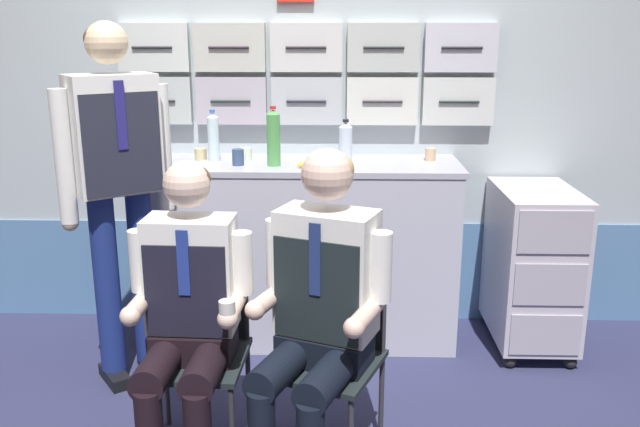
{
  "coord_description": "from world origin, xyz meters",
  "views": [
    {
      "loc": [
        0.17,
        -2.46,
        1.69
      ],
      "look_at": [
        0.09,
        0.38,
        0.91
      ],
      "focal_mm": 37.98,
      "sensor_mm": 36.0,
      "label": 1
    }
  ],
  "objects": [
    {
      "name": "crew_member_center",
      "position": [
        0.1,
        -0.1,
        0.7
      ],
      "size": [
        0.56,
        0.7,
        1.27
      ],
      "color": "black",
      "rests_on": "ground"
    },
    {
      "name": "sparkling_bottle_green",
      "position": [
        0.2,
        1.11,
        1.11
      ],
      "size": [
        0.07,
        0.07,
        0.23
      ],
      "color": "silver",
      "rests_on": "galley_counter"
    },
    {
      "name": "snack_banana",
      "position": [
        0.03,
        0.96,
        1.02
      ],
      "size": [
        0.17,
        0.1,
        0.04
      ],
      "color": "yellow",
      "rests_on": "galley_counter"
    },
    {
      "name": "service_trolley",
      "position": [
        1.21,
        1.01,
        0.47
      ],
      "size": [
        0.4,
        0.65,
        0.88
      ],
      "color": "black",
      "rests_on": "ground"
    },
    {
      "name": "folding_chair_left",
      "position": [
        -0.4,
        0.08,
        0.5
      ],
      "size": [
        0.42,
        0.42,
        0.82
      ],
      "color": "#2D2D33",
      "rests_on": "ground"
    },
    {
      "name": "water_bottle_short",
      "position": [
        -0.51,
        1.13,
        1.13
      ],
      "size": [
        0.06,
        0.06,
        0.28
      ],
      "color": "silver",
      "rests_on": "galley_counter"
    },
    {
      "name": "coffee_cup_white",
      "position": [
        -0.59,
        1.16,
        1.03
      ],
      "size": [
        0.07,
        0.07,
        0.06
      ],
      "color": "tan",
      "rests_on": "galley_counter"
    },
    {
      "name": "crew_member_standing",
      "position": [
        -0.87,
        0.61,
        1.04
      ],
      "size": [
        0.46,
        0.41,
        1.73
      ],
      "color": "black",
      "rests_on": "ground"
    },
    {
      "name": "galley_counter",
      "position": [
        -0.04,
        1.09,
        0.5
      ],
      "size": [
        1.7,
        0.53,
        1.0
      ],
      "color": "#B7B6C7",
      "rests_on": "ground"
    },
    {
      "name": "coffee_cup_spare",
      "position": [
        0.66,
        1.17,
        1.04
      ],
      "size": [
        0.06,
        0.06,
        0.07
      ],
      "color": "tan",
      "rests_on": "galley_counter"
    },
    {
      "name": "galley_bulkhead",
      "position": [
        -0.0,
        1.37,
        1.08
      ],
      "size": [
        4.2,
        0.14,
        2.15
      ],
      "color": "#ACBABF",
      "rests_on": "ground"
    },
    {
      "name": "paper_cup_blue",
      "position": [
        -0.33,
        1.13,
        1.04
      ],
      "size": [
        0.06,
        0.06,
        0.07
      ],
      "color": "silver",
      "rests_on": "galley_counter"
    },
    {
      "name": "folding_chair_center",
      "position": [
        0.15,
        0.05,
        0.5
      ],
      "size": [
        0.52,
        0.52,
        0.82
      ],
      "color": "#2D2D33",
      "rests_on": "ground"
    },
    {
      "name": "water_bottle_blue_cap",
      "position": [
        -0.17,
        1.0,
        1.15
      ],
      "size": [
        0.07,
        0.07,
        0.31
      ],
      "color": "#509C50",
      "rests_on": "galley_counter"
    },
    {
      "name": "crew_member_left",
      "position": [
        -0.4,
        -0.09,
        0.66
      ],
      "size": [
        0.48,
        0.6,
        1.22
      ],
      "color": "black",
      "rests_on": "ground"
    },
    {
      "name": "espresso_cup_small",
      "position": [
        -0.36,
        1.01,
        1.04
      ],
      "size": [
        0.06,
        0.06,
        0.08
      ],
      "color": "navy",
      "rests_on": "galley_counter"
    }
  ]
}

